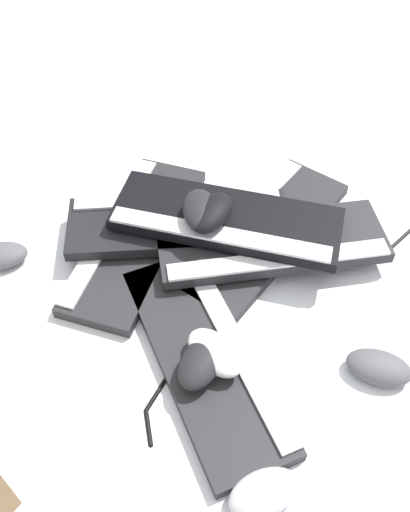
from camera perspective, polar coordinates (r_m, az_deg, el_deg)
ground_plane at (r=1.13m, az=1.33°, el=-0.79°), size 3.20×3.20×0.00m
keyboard_0 at (r=1.17m, az=5.81°, el=2.29°), size 0.45×0.36×0.03m
keyboard_1 at (r=1.16m, az=-6.96°, el=1.91°), size 0.39×0.44×0.03m
keyboard_2 at (r=0.99m, az=0.10°, el=-10.02°), size 0.16×0.44×0.03m
keyboard_3 at (r=1.11m, az=6.72°, el=1.24°), size 0.46×0.24×0.03m
keyboard_4 at (r=1.14m, az=-2.66°, el=3.39°), size 0.46×0.28×0.03m
keyboard_5 at (r=1.11m, az=2.14°, el=3.66°), size 0.44×0.38×0.03m
mouse_0 at (r=1.07m, az=0.82°, el=4.39°), size 0.13×0.12×0.04m
mouse_1 at (r=0.94m, az=-0.36°, el=-10.51°), size 0.13×0.12×0.04m
mouse_2 at (r=1.07m, az=-0.46°, el=4.59°), size 0.09×0.12×0.04m
mouse_3 at (r=1.01m, az=16.99°, el=-10.60°), size 0.13×0.12×0.04m
mouse_5 at (r=0.89m, az=5.93°, el=-22.49°), size 0.11×0.07×0.04m
mouse_6 at (r=0.95m, az=0.97°, el=-9.63°), size 0.10×0.13×0.04m
cable_0 at (r=1.08m, az=-3.89°, el=-3.65°), size 0.25×0.55×0.01m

